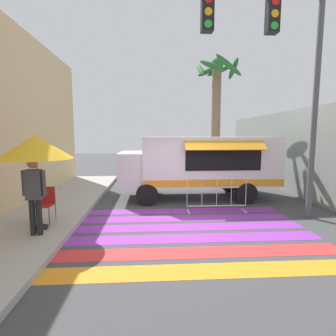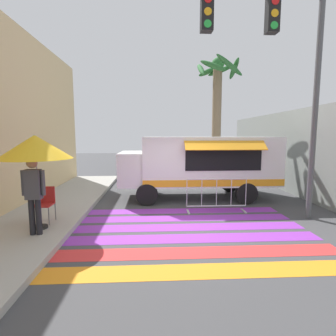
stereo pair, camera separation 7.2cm
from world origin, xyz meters
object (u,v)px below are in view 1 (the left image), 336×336
(traffic_signal_pole, at_px, (274,53))
(barricade_front, at_px, (217,195))
(vendor_person, at_px, (34,191))
(patio_umbrella, at_px, (36,147))
(folding_chair, at_px, (45,201))
(food_truck, at_px, (196,162))
(palm_tree, at_px, (216,104))

(traffic_signal_pole, xyz_separation_m, barricade_front, (-1.31, 0.77, -4.13))
(traffic_signal_pole, relative_size, vendor_person, 3.65)
(patio_umbrella, xyz_separation_m, vendor_person, (0.08, -0.41, -0.97))
(folding_chair, relative_size, vendor_person, 0.52)
(food_truck, height_order, folding_chair, food_truck)
(food_truck, relative_size, patio_umbrella, 2.56)
(patio_umbrella, bearing_deg, folding_chair, 99.35)
(traffic_signal_pole, height_order, palm_tree, traffic_signal_pole)
(folding_chair, height_order, vendor_person, vendor_person)
(barricade_front, height_order, palm_tree, palm_tree)
(folding_chair, bearing_deg, vendor_person, -69.90)
(patio_umbrella, bearing_deg, vendor_person, -78.33)
(food_truck, height_order, traffic_signal_pole, traffic_signal_pole)
(traffic_signal_pole, distance_m, vendor_person, 7.09)
(folding_chair, bearing_deg, patio_umbrella, -70.90)
(folding_chair, relative_size, palm_tree, 0.15)
(traffic_signal_pole, distance_m, folding_chair, 7.37)
(food_truck, relative_size, barricade_front, 3.06)
(patio_umbrella, distance_m, vendor_person, 1.06)
(vendor_person, relative_size, palm_tree, 0.29)
(traffic_signal_pole, relative_size, patio_umbrella, 2.84)
(food_truck, height_order, palm_tree, palm_tree)
(folding_chair, distance_m, vendor_person, 1.07)
(food_truck, bearing_deg, traffic_signal_pole, -58.79)
(patio_umbrella, height_order, palm_tree, palm_tree)
(barricade_front, bearing_deg, traffic_signal_pole, -30.38)
(patio_umbrella, distance_m, folding_chair, 1.54)
(traffic_signal_pole, height_order, patio_umbrella, traffic_signal_pole)
(vendor_person, bearing_deg, patio_umbrella, 94.38)
(food_truck, relative_size, palm_tree, 0.96)
(patio_umbrella, xyz_separation_m, barricade_front, (4.81, 1.63, -1.61))
(traffic_signal_pole, height_order, folding_chair, traffic_signal_pole)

